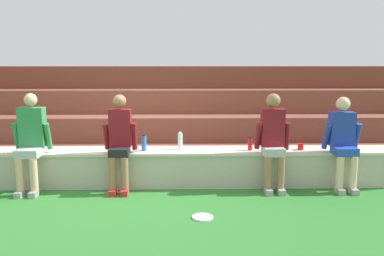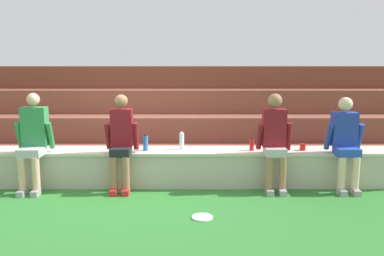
{
  "view_description": "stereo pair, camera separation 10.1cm",
  "coord_description": "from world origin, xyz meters",
  "px_view_note": "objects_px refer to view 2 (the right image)",
  "views": [
    {
      "loc": [
        0.93,
        -5.94,
        1.92
      ],
      "look_at": [
        1.06,
        0.29,
        0.9
      ],
      "focal_mm": 37.88,
      "sensor_mm": 36.0,
      "label": 1
    },
    {
      "loc": [
        1.03,
        -5.94,
        1.92
      ],
      "look_at": [
        1.06,
        0.29,
        0.9
      ],
      "focal_mm": 37.88,
      "sensor_mm": 36.0,
      "label": 2
    }
  ],
  "objects_px": {
    "person_left_of_center": "(120,140)",
    "water_bottle_center_gap": "(180,141)",
    "water_bottle_near_right": "(144,143)",
    "frisbee": "(201,217)",
    "person_right_of_center": "(344,140)",
    "water_bottle_near_left": "(250,144)",
    "person_center": "(273,139)",
    "plastic_cup_left_end": "(301,147)",
    "person_far_left": "(31,139)"
  },
  "relations": [
    {
      "from": "person_left_of_center",
      "to": "water_bottle_center_gap",
      "type": "relative_size",
      "value": 5.15
    },
    {
      "from": "water_bottle_near_right",
      "to": "frisbee",
      "type": "bearing_deg",
      "value": -58.28
    },
    {
      "from": "person_right_of_center",
      "to": "water_bottle_center_gap",
      "type": "xyz_separation_m",
      "value": [
        -2.46,
        0.31,
        -0.07
      ]
    },
    {
      "from": "water_bottle_center_gap",
      "to": "water_bottle_near_left",
      "type": "xyz_separation_m",
      "value": [
        1.09,
        -0.08,
        -0.04
      ]
    },
    {
      "from": "water_bottle_near_right",
      "to": "person_right_of_center",
      "type": "bearing_deg",
      "value": -4.41
    },
    {
      "from": "person_center",
      "to": "plastic_cup_left_end",
      "type": "bearing_deg",
      "value": 28.76
    },
    {
      "from": "water_bottle_center_gap",
      "to": "frisbee",
      "type": "relative_size",
      "value": 1.06
    },
    {
      "from": "water_bottle_center_gap",
      "to": "water_bottle_near_left",
      "type": "relative_size",
      "value": 1.37
    },
    {
      "from": "frisbee",
      "to": "plastic_cup_left_end",
      "type": "bearing_deg",
      "value": 40.95
    },
    {
      "from": "person_center",
      "to": "water_bottle_near_right",
      "type": "bearing_deg",
      "value": 172.46
    },
    {
      "from": "water_bottle_near_left",
      "to": "plastic_cup_left_end",
      "type": "relative_size",
      "value": 1.98
    },
    {
      "from": "person_center",
      "to": "plastic_cup_left_end",
      "type": "height_order",
      "value": "person_center"
    },
    {
      "from": "water_bottle_center_gap",
      "to": "plastic_cup_left_end",
      "type": "relative_size",
      "value": 2.71
    },
    {
      "from": "person_right_of_center",
      "to": "person_center",
      "type": "bearing_deg",
      "value": -178.63
    },
    {
      "from": "person_left_of_center",
      "to": "water_bottle_center_gap",
      "type": "bearing_deg",
      "value": 19.41
    },
    {
      "from": "person_left_of_center",
      "to": "water_bottle_near_right",
      "type": "height_order",
      "value": "person_left_of_center"
    },
    {
      "from": "water_bottle_near_left",
      "to": "water_bottle_near_right",
      "type": "xyz_separation_m",
      "value": [
        -1.65,
        -0.0,
        0.02
      ]
    },
    {
      "from": "person_far_left",
      "to": "water_bottle_center_gap",
      "type": "height_order",
      "value": "person_far_left"
    },
    {
      "from": "plastic_cup_left_end",
      "to": "person_center",
      "type": "bearing_deg",
      "value": -151.24
    },
    {
      "from": "water_bottle_near_left",
      "to": "frisbee",
      "type": "distance_m",
      "value": 1.72
    },
    {
      "from": "person_left_of_center",
      "to": "water_bottle_near_left",
      "type": "relative_size",
      "value": 7.06
    },
    {
      "from": "person_left_of_center",
      "to": "water_bottle_near_right",
      "type": "distance_m",
      "value": 0.42
    },
    {
      "from": "water_bottle_center_gap",
      "to": "water_bottle_near_left",
      "type": "bearing_deg",
      "value": -4.2
    },
    {
      "from": "person_right_of_center",
      "to": "person_left_of_center",
      "type": "bearing_deg",
      "value": -179.96
    },
    {
      "from": "plastic_cup_left_end",
      "to": "person_right_of_center",
      "type": "bearing_deg",
      "value": -23.65
    },
    {
      "from": "person_center",
      "to": "person_right_of_center",
      "type": "bearing_deg",
      "value": 1.37
    },
    {
      "from": "person_right_of_center",
      "to": "water_bottle_near_left",
      "type": "xyz_separation_m",
      "value": [
        -1.37,
        0.23,
        -0.11
      ]
    },
    {
      "from": "water_bottle_center_gap",
      "to": "plastic_cup_left_end",
      "type": "xyz_separation_m",
      "value": [
        1.89,
        -0.07,
        -0.08
      ]
    },
    {
      "from": "person_far_left",
      "to": "person_center",
      "type": "distance_m",
      "value": 3.61
    },
    {
      "from": "person_center",
      "to": "frisbee",
      "type": "xyz_separation_m",
      "value": [
        -1.1,
        -1.12,
        -0.78
      ]
    },
    {
      "from": "person_far_left",
      "to": "water_bottle_near_left",
      "type": "distance_m",
      "value": 3.32
    },
    {
      "from": "person_left_of_center",
      "to": "plastic_cup_left_end",
      "type": "xyz_separation_m",
      "value": [
        2.79,
        0.25,
        -0.16
      ]
    },
    {
      "from": "person_far_left",
      "to": "water_bottle_near_left",
      "type": "bearing_deg",
      "value": 4.16
    },
    {
      "from": "person_far_left",
      "to": "plastic_cup_left_end",
      "type": "bearing_deg",
      "value": 3.56
    },
    {
      "from": "water_bottle_center_gap",
      "to": "person_center",
      "type": "bearing_deg",
      "value": -13.69
    },
    {
      "from": "plastic_cup_left_end",
      "to": "person_far_left",
      "type": "bearing_deg",
      "value": -176.44
    },
    {
      "from": "water_bottle_near_left",
      "to": "frisbee",
      "type": "height_order",
      "value": "water_bottle_near_left"
    },
    {
      "from": "person_left_of_center",
      "to": "person_right_of_center",
      "type": "distance_m",
      "value": 3.36
    },
    {
      "from": "person_left_of_center",
      "to": "person_right_of_center",
      "type": "bearing_deg",
      "value": 0.04
    },
    {
      "from": "person_right_of_center",
      "to": "water_bottle_near_right",
      "type": "bearing_deg",
      "value": 175.59
    },
    {
      "from": "water_bottle_near_right",
      "to": "person_far_left",
      "type": "bearing_deg",
      "value": -171.73
    },
    {
      "from": "person_left_of_center",
      "to": "water_bottle_center_gap",
      "type": "distance_m",
      "value": 0.95
    },
    {
      "from": "person_far_left",
      "to": "plastic_cup_left_end",
      "type": "relative_size",
      "value": 14.18
    },
    {
      "from": "water_bottle_near_left",
      "to": "water_bottle_near_right",
      "type": "bearing_deg",
      "value": -179.99
    },
    {
      "from": "person_right_of_center",
      "to": "water_bottle_near_right",
      "type": "xyz_separation_m",
      "value": [
        -3.02,
        0.23,
        -0.08
      ]
    },
    {
      "from": "person_right_of_center",
      "to": "water_bottle_near_left",
      "type": "bearing_deg",
      "value": 170.31
    },
    {
      "from": "person_center",
      "to": "water_bottle_near_right",
      "type": "height_order",
      "value": "person_center"
    },
    {
      "from": "water_bottle_center_gap",
      "to": "plastic_cup_left_end",
      "type": "bearing_deg",
      "value": -1.97
    },
    {
      "from": "person_right_of_center",
      "to": "water_bottle_near_right",
      "type": "relative_size",
      "value": 5.54
    },
    {
      "from": "frisbee",
      "to": "water_bottle_center_gap",
      "type": "bearing_deg",
      "value": 101.21
    }
  ]
}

